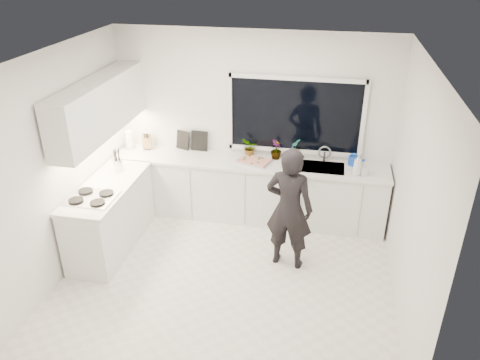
# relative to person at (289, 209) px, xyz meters

# --- Properties ---
(floor) EXTENTS (4.00, 3.50, 0.02)m
(floor) POSITION_rel_person_xyz_m (-0.69, -0.42, -0.82)
(floor) COLOR beige
(floor) RESTS_ON ground
(wall_back) EXTENTS (4.00, 0.02, 2.70)m
(wall_back) POSITION_rel_person_xyz_m (-0.69, 1.34, 0.54)
(wall_back) COLOR white
(wall_back) RESTS_ON ground
(wall_left) EXTENTS (0.02, 3.50, 2.70)m
(wall_left) POSITION_rel_person_xyz_m (-2.70, -0.42, 0.54)
(wall_left) COLOR white
(wall_left) RESTS_ON ground
(wall_right) EXTENTS (0.02, 3.50, 2.70)m
(wall_right) POSITION_rel_person_xyz_m (1.32, -0.42, 0.54)
(wall_right) COLOR white
(wall_right) RESTS_ON ground
(ceiling) EXTENTS (4.00, 3.50, 0.02)m
(ceiling) POSITION_rel_person_xyz_m (-0.69, -0.42, 1.90)
(ceiling) COLOR white
(ceiling) RESTS_ON wall_back
(window) EXTENTS (1.80, 0.02, 1.00)m
(window) POSITION_rel_person_xyz_m (-0.09, 1.31, 0.74)
(window) COLOR black
(window) RESTS_ON wall_back
(base_cabinets_back) EXTENTS (3.92, 0.58, 0.88)m
(base_cabinets_back) POSITION_rel_person_xyz_m (-0.69, 1.03, -0.37)
(base_cabinets_back) COLOR white
(base_cabinets_back) RESTS_ON floor
(base_cabinets_left) EXTENTS (0.58, 1.60, 0.88)m
(base_cabinets_left) POSITION_rel_person_xyz_m (-2.36, -0.07, -0.37)
(base_cabinets_left) COLOR white
(base_cabinets_left) RESTS_ON floor
(countertop_back) EXTENTS (3.94, 0.62, 0.04)m
(countertop_back) POSITION_rel_person_xyz_m (-0.69, 1.02, 0.09)
(countertop_back) COLOR silver
(countertop_back) RESTS_ON base_cabinets_back
(countertop_left) EXTENTS (0.62, 1.60, 0.04)m
(countertop_left) POSITION_rel_person_xyz_m (-2.36, -0.07, 0.09)
(countertop_left) COLOR silver
(countertop_left) RESTS_ON base_cabinets_left
(upper_cabinets) EXTENTS (0.34, 2.10, 0.70)m
(upper_cabinets) POSITION_rel_person_xyz_m (-2.48, 0.28, 1.04)
(upper_cabinets) COLOR white
(upper_cabinets) RESTS_ON wall_left
(sink) EXTENTS (0.58, 0.42, 0.14)m
(sink) POSITION_rel_person_xyz_m (0.36, 1.03, 0.06)
(sink) COLOR silver
(sink) RESTS_ON countertop_back
(faucet) EXTENTS (0.03, 0.03, 0.22)m
(faucet) POSITION_rel_person_xyz_m (0.36, 1.23, 0.22)
(faucet) COLOR silver
(faucet) RESTS_ON countertop_back
(stovetop) EXTENTS (0.56, 0.48, 0.03)m
(stovetop) POSITION_rel_person_xyz_m (-2.38, -0.42, 0.13)
(stovetop) COLOR black
(stovetop) RESTS_ON countertop_left
(person) EXTENTS (0.64, 0.47, 1.62)m
(person) POSITION_rel_person_xyz_m (0.00, 0.00, 0.00)
(person) COLOR black
(person) RESTS_ON floor
(pizza_tray) EXTENTS (0.54, 0.46, 0.03)m
(pizza_tray) POSITION_rel_person_xyz_m (-0.60, 1.00, 0.13)
(pizza_tray) COLOR silver
(pizza_tray) RESTS_ON countertop_back
(pizza) EXTENTS (0.49, 0.41, 0.01)m
(pizza) POSITION_rel_person_xyz_m (-0.60, 1.00, 0.14)
(pizza) COLOR #BE3D19
(pizza) RESTS_ON pizza_tray
(watering_can) EXTENTS (0.15, 0.15, 0.13)m
(watering_can) POSITION_rel_person_xyz_m (0.76, 1.19, 0.18)
(watering_can) COLOR blue
(watering_can) RESTS_ON countertop_back
(paper_towel_roll) EXTENTS (0.13, 0.13, 0.26)m
(paper_towel_roll) POSITION_rel_person_xyz_m (-2.54, 1.13, 0.24)
(paper_towel_roll) COLOR white
(paper_towel_roll) RESTS_ON countertop_back
(knife_block) EXTENTS (0.16, 0.14, 0.22)m
(knife_block) POSITION_rel_person_xyz_m (-2.28, 1.17, 0.22)
(knife_block) COLOR brown
(knife_block) RESTS_ON countertop_back
(utensil_crock) EXTENTS (0.15, 0.15, 0.16)m
(utensil_crock) POSITION_rel_person_xyz_m (-2.39, 0.38, 0.19)
(utensil_crock) COLOR silver
(utensil_crock) RESTS_ON countertop_left
(picture_frame_large) EXTENTS (0.21, 0.09, 0.28)m
(picture_frame_large) POSITION_rel_person_xyz_m (-1.74, 1.27, 0.25)
(picture_frame_large) COLOR black
(picture_frame_large) RESTS_ON countertop_back
(picture_frame_small) EXTENTS (0.25, 0.03, 0.30)m
(picture_frame_small) POSITION_rel_person_xyz_m (-1.49, 1.27, 0.26)
(picture_frame_small) COLOR black
(picture_frame_small) RESTS_ON countertop_back
(herb_plants) EXTENTS (0.83, 0.24, 0.33)m
(herb_plants) POSITION_rel_person_xyz_m (-0.44, 1.19, 0.25)
(herb_plants) COLOR #26662D
(herb_plants) RESTS_ON countertop_back
(soap_bottles) EXTENTS (0.23, 0.16, 0.30)m
(soap_bottles) POSITION_rel_person_xyz_m (0.83, 0.88, 0.25)
(soap_bottles) COLOR #D8BF66
(soap_bottles) RESTS_ON countertop_back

